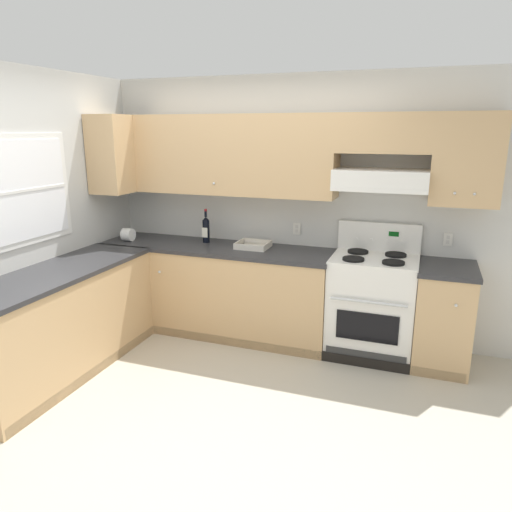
% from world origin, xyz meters
% --- Properties ---
extents(ground_plane, '(7.04, 7.04, 0.00)m').
position_xyz_m(ground_plane, '(0.00, 0.00, 0.00)').
color(ground_plane, '#B2AA99').
extents(wall_back, '(4.68, 0.57, 2.55)m').
position_xyz_m(wall_back, '(0.39, 1.53, 1.48)').
color(wall_back, silver).
rests_on(wall_back, ground_plane).
extents(wall_left, '(0.47, 4.00, 2.55)m').
position_xyz_m(wall_left, '(-1.59, 0.23, 1.34)').
color(wall_left, silver).
rests_on(wall_left, ground_plane).
extents(counter_back_run, '(3.60, 0.65, 0.91)m').
position_xyz_m(counter_back_run, '(0.01, 1.24, 0.45)').
color(counter_back_run, tan).
rests_on(counter_back_run, ground_plane).
extents(counter_left_run, '(0.63, 1.91, 0.91)m').
position_xyz_m(counter_left_run, '(-1.24, -0.00, 0.45)').
color(counter_left_run, tan).
rests_on(counter_left_run, ground_plane).
extents(stove, '(0.76, 0.62, 1.20)m').
position_xyz_m(stove, '(1.20, 1.25, 0.48)').
color(stove, white).
rests_on(stove, ground_plane).
extents(wine_bottle, '(0.07, 0.07, 0.35)m').
position_xyz_m(wine_bottle, '(-0.51, 1.36, 1.05)').
color(wine_bottle, black).
rests_on(wine_bottle, counter_back_run).
extents(bowl, '(0.31, 0.27, 0.06)m').
position_xyz_m(bowl, '(0.02, 1.30, 0.93)').
color(bowl, beige).
rests_on(bowl, counter_back_run).
extents(paper_towel_roll, '(0.11, 0.13, 0.13)m').
position_xyz_m(paper_towel_roll, '(-1.31, 1.15, 0.98)').
color(paper_towel_roll, white).
rests_on(paper_towel_roll, counter_back_run).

